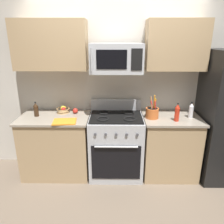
# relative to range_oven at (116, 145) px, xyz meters

# --- Properties ---
(ground_plane) EXTENTS (16.00, 16.00, 0.00)m
(ground_plane) POSITION_rel_range_oven_xyz_m (0.00, -0.63, -0.47)
(ground_plane) COLOR #6B5B4C
(wall_back) EXTENTS (8.00, 0.10, 2.60)m
(wall_back) POSITION_rel_range_oven_xyz_m (0.00, 0.39, 0.83)
(wall_back) COLOR beige
(wall_back) RESTS_ON ground
(counter_left) EXTENTS (0.99, 0.63, 0.91)m
(counter_left) POSITION_rel_range_oven_xyz_m (-0.89, -0.00, -0.02)
(counter_left) COLOR tan
(counter_left) RESTS_ON ground
(range_oven) EXTENTS (0.76, 0.68, 1.09)m
(range_oven) POSITION_rel_range_oven_xyz_m (0.00, 0.00, 0.00)
(range_oven) COLOR #B2B5BA
(range_oven) RESTS_ON ground
(counter_right) EXTENTS (0.81, 0.63, 0.91)m
(counter_right) POSITION_rel_range_oven_xyz_m (0.80, -0.00, -0.02)
(counter_right) COLOR tan
(counter_right) RESTS_ON ground
(microwave) EXTENTS (0.69, 0.44, 0.38)m
(microwave) POSITION_rel_range_oven_xyz_m (-0.00, 0.03, 1.25)
(microwave) COLOR #B2B5BA
(upper_cabinets_left) EXTENTS (0.98, 0.34, 0.66)m
(upper_cabinets_left) POSITION_rel_range_oven_xyz_m (-0.89, 0.17, 1.41)
(upper_cabinets_left) COLOR tan
(upper_cabinets_right) EXTENTS (0.80, 0.34, 0.66)m
(upper_cabinets_right) POSITION_rel_range_oven_xyz_m (0.80, 0.17, 1.41)
(upper_cabinets_right) COLOR tan
(utensil_crock) EXTENTS (0.18, 0.18, 0.33)m
(utensil_crock) POSITION_rel_range_oven_xyz_m (0.50, -0.03, 0.52)
(utensil_crock) COLOR #D1662D
(utensil_crock) RESTS_ON counter_right
(fruit_basket) EXTENTS (0.20, 0.20, 0.10)m
(fruit_basket) POSITION_rel_range_oven_xyz_m (-0.80, 0.19, 0.48)
(fruit_basket) COLOR #9E7A4C
(fruit_basket) RESTS_ON counter_left
(apple_loose) EXTENTS (0.08, 0.08, 0.08)m
(apple_loose) POSITION_rel_range_oven_xyz_m (-0.61, 0.15, 0.48)
(apple_loose) COLOR red
(apple_loose) RESTS_ON counter_left
(cutting_board) EXTENTS (0.33, 0.27, 0.02)m
(cutting_board) POSITION_rel_range_oven_xyz_m (-0.69, -0.20, 0.44)
(cutting_board) COLOR orange
(cutting_board) RESTS_ON counter_left
(bottle_hot_sauce) EXTENTS (0.06, 0.06, 0.25)m
(bottle_hot_sauce) POSITION_rel_range_oven_xyz_m (0.82, -0.14, 0.55)
(bottle_hot_sauce) COLOR red
(bottle_hot_sauce) RESTS_ON counter_right
(bottle_soy) EXTENTS (0.07, 0.07, 0.21)m
(bottle_soy) POSITION_rel_range_oven_xyz_m (-1.14, 0.03, 0.53)
(bottle_soy) COLOR #382314
(bottle_soy) RESTS_ON counter_left
(bottle_vinegar) EXTENTS (0.06, 0.06, 0.23)m
(bottle_vinegar) POSITION_rel_range_oven_xyz_m (1.05, -0.01, 0.54)
(bottle_vinegar) COLOR silver
(bottle_vinegar) RESTS_ON counter_right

